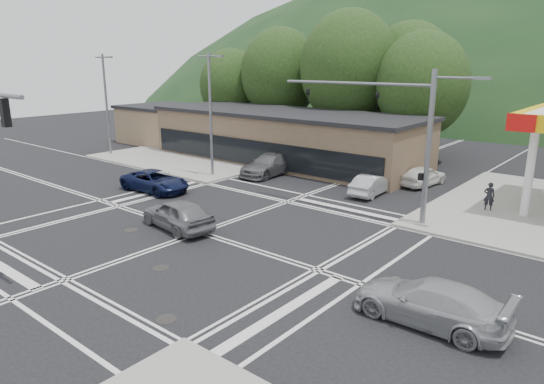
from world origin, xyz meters
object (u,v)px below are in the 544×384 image
Objects in this scene: car_silver_east at (430,302)px; car_queue_a at (371,185)px; car_blue_west at (155,181)px; pedestrian at (489,196)px; car_queue_b at (423,176)px; car_northbound at (270,164)px; car_grey_center at (178,214)px.

car_silver_east is 1.26× the size of car_queue_a.
car_blue_west is at bearing 32.32° from car_queue_a.
car_blue_west is 20.63m from pedestrian.
car_blue_west is 21.17m from car_silver_east.
car_silver_east reaches higher than car_queue_b.
car_queue_a is at bearing -2.18° from car_northbound.
car_queue_a is at bearing -56.74° from car_blue_west.
car_silver_east is 0.91× the size of car_northbound.
car_silver_east is at bearing 120.25° from car_queue_b.
pedestrian is at bearing -176.79° from car_queue_a.
car_queue_a is at bearing -11.54° from pedestrian.
car_grey_center reaches higher than car_queue_a.
car_grey_center is at bearing -121.80° from car_blue_west.
car_queue_b reaches higher than car_blue_west.
car_grey_center is (7.01, -3.89, 0.10)m from car_blue_west.
car_queue_a is at bearing 167.92° from car_grey_center.
pedestrian is (11.46, 13.08, 0.16)m from car_grey_center.
car_grey_center is at bearing 66.20° from car_queue_a.
car_grey_center is 1.14× the size of car_queue_b.
car_blue_west is 14.20m from car_queue_a.
car_silver_east is 14.05m from pedestrian.
pedestrian is at bearing 146.81° from car_grey_center.
car_grey_center reaches higher than car_blue_west.
car_grey_center is 13.67m from car_silver_east.
car_grey_center is at bearing -72.04° from car_northbound.
car_queue_b is (-7.57, 17.48, -0.04)m from car_silver_east.
car_northbound reaches higher than car_silver_east.
car_queue_a is at bearing -145.92° from car_silver_east.
car_grey_center is 0.92× the size of car_silver_east.
car_queue_b is 11.11m from car_northbound.
car_blue_west is at bearing 51.20° from car_queue_b.
car_grey_center is 1.16× the size of car_queue_a.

